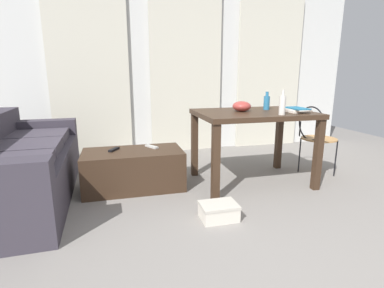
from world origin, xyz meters
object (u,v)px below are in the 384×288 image
craft_table (253,122)px  shoebox (219,211)px  bottle_far (267,102)px  tv_remote_primary (114,149)px  bottle_near (282,105)px  wire_chair (315,133)px  bowl (242,106)px  coffee_table (134,169)px  tv_remote_secondary (152,147)px  couch (18,167)px  book_stack (297,110)px

craft_table → shoebox: craft_table is taller
bottle_far → tv_remote_primary: bottle_far is taller
shoebox → bottle_near: bearing=28.4°
bottle_near → bottle_far: bottle_near is taller
wire_chair → bowl: bearing=179.8°
wire_chair → bowl: size_ratio=4.21×
coffee_table → shoebox: size_ratio=3.32×
coffee_table → shoebox: bearing=-54.5°
coffee_table → wire_chair: 2.12m
wire_chair → tv_remote_secondary: bearing=173.9°
coffee_table → shoebox: (0.63, -0.89, -0.13)m
couch → bowl: bearing=-2.1°
wire_chair → tv_remote_secondary: size_ratio=4.57×
bottle_near → tv_remote_primary: 1.75m
wire_chair → craft_table: bearing=-177.5°
book_stack → couch: bearing=173.9°
wire_chair → bottle_near: (-0.67, -0.35, 0.38)m
bottle_far → tv_remote_secondary: size_ratio=1.10×
bottle_far → tv_remote_secondary: bearing=174.6°
tv_remote_secondary → couch: bearing=153.8°
bottle_near → book_stack: size_ratio=0.81×
craft_table → tv_remote_primary: craft_table is taller
book_stack → shoebox: 1.41m
couch → bottle_far: size_ratio=10.45×
craft_table → couch: bearing=177.0°
bottle_near → tv_remote_primary: bottle_near is taller
coffee_table → bottle_near: 1.64m
book_stack → bottle_near: bearing=-151.1°
couch → book_stack: (2.76, -0.30, 0.50)m
bottle_near → book_stack: bottle_near is taller
bottle_near → wire_chair: bearing=27.6°
wire_chair → coffee_table: bearing=177.1°
craft_table → tv_remote_secondary: (-1.07, 0.24, -0.26)m
bottle_near → bottle_far: size_ratio=1.21×
couch → tv_remote_primary: 0.90m
couch → coffee_table: couch is taller
bottle_near → bowl: 0.45m
bottle_far → bowl: (-0.33, -0.08, -0.03)m
tv_remote_primary → craft_table: bearing=23.6°
bottle_near → shoebox: bottle_near is taller
bottle_far → bowl: bottle_far is taller
craft_table → book_stack: 0.46m
coffee_table → bottle_far: bearing=-1.0°
tv_remote_secondary → shoebox: bearing=-97.9°
bottle_far → book_stack: 0.35m
coffee_table → bottle_near: size_ratio=4.23×
wire_chair → bowl: 1.00m
wire_chair → bowl: (-0.94, 0.00, 0.34)m
tv_remote_primary → shoebox: tv_remote_primary is taller
bottle_far → wire_chair: bearing=-7.6°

